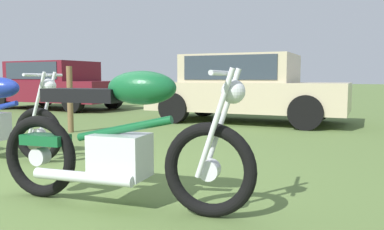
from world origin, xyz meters
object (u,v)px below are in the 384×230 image
Objects in this scene: car_burgundy at (55,83)px; fence_post_wooden at (70,99)px; motorcycle_green at (120,140)px; car_beige at (245,85)px.

car_burgundy is 3.83× the size of fence_post_wooden.
car_burgundy is 5.55m from fence_post_wooden.
motorcycle_green is 4.28m from fence_post_wooden.
car_burgundy is at bearing 170.40° from car_beige.
motorcycle_green is 5.84m from car_beige.
motorcycle_green is 0.46× the size of car_burgundy.
car_beige reaches higher than fence_post_wooden.
car_burgundy is (-7.78, 6.00, 0.30)m from motorcycle_green.
fence_post_wooden is at bearing 130.91° from motorcycle_green.
motorcycle_green is 1.77× the size of fence_post_wooden.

